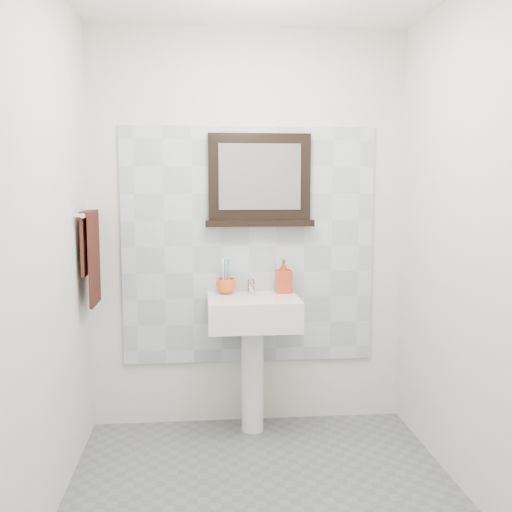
{
  "coord_description": "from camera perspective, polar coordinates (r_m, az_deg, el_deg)",
  "views": [
    {
      "loc": [
        -0.31,
        -2.69,
        1.53
      ],
      "look_at": [
        -0.01,
        0.55,
        1.15
      ],
      "focal_mm": 42.0,
      "sensor_mm": 36.0,
      "label": 1
    }
  ],
  "objects": [
    {
      "name": "splashback",
      "position": [
        3.81,
        -0.69,
        0.95
      ],
      "size": [
        1.6,
        0.02,
        1.5
      ],
      "primitive_type": "cube",
      "color": "silver",
      "rests_on": "back_wall"
    },
    {
      "name": "back_wall",
      "position": [
        3.81,
        -0.7,
        2.46
      ],
      "size": [
        2.0,
        0.01,
        2.5
      ],
      "primitive_type": "cube",
      "color": "silver",
      "rests_on": "ground"
    },
    {
      "name": "hand_towel",
      "position": [
        3.6,
        -15.44,
        0.54
      ],
      "size": [
        0.06,
        0.3,
        0.55
      ],
      "color": "#34140E",
      "rests_on": "towel_bar"
    },
    {
      "name": "left_wall",
      "position": [
        2.79,
        -19.66,
        0.49
      ],
      "size": [
        0.01,
        2.2,
        2.5
      ],
      "primitive_type": "cube",
      "color": "silver",
      "rests_on": "ground"
    },
    {
      "name": "right_wall",
      "position": [
        3.0,
        20.5,
        0.88
      ],
      "size": [
        0.01,
        2.2,
        2.5
      ],
      "primitive_type": "cube",
      "color": "silver",
      "rests_on": "ground"
    },
    {
      "name": "soap_dispenser",
      "position": [
        3.78,
        2.64,
        -1.91
      ],
      "size": [
        0.1,
        0.1,
        0.21
      ],
      "primitive_type": "imported",
      "rotation": [
        0.0,
        0.0,
        0.06
      ],
      "color": "red",
      "rests_on": "pedestal_sink"
    },
    {
      "name": "front_wall",
      "position": [
        1.64,
        5.6,
        -3.26
      ],
      "size": [
        2.0,
        0.01,
        2.5
      ],
      "primitive_type": "cube",
      "color": "silver",
      "rests_on": "ground"
    },
    {
      "name": "toothbrush_cup",
      "position": [
        3.75,
        -2.87,
        -2.88
      ],
      "size": [
        0.16,
        0.16,
        0.1
      ],
      "primitive_type": "imported",
      "rotation": [
        0.0,
        0.0,
        -0.38
      ],
      "color": "#F8591D",
      "rests_on": "pedestal_sink"
    },
    {
      "name": "framed_mirror",
      "position": [
        3.77,
        0.33,
        7.03
      ],
      "size": [
        0.68,
        0.11,
        0.58
      ],
      "color": "black",
      "rests_on": "back_wall"
    },
    {
      "name": "pedestal_sink",
      "position": [
        3.68,
        -0.28,
        -6.75
      ],
      "size": [
        0.55,
        0.44,
        0.96
      ],
      "color": "white",
      "rests_on": "ground"
    },
    {
      "name": "toothbrushes",
      "position": [
        3.74,
        -2.86,
        -1.74
      ],
      "size": [
        0.05,
        0.04,
        0.21
      ],
      "color": "white",
      "rests_on": "toothbrush_cup"
    },
    {
      "name": "floor",
      "position": [
        3.11,
        1.13,
        -22.81
      ],
      "size": [
        2.0,
        2.2,
        0.01
      ],
      "primitive_type": "cube",
      "color": "slate",
      "rests_on": "ground"
    },
    {
      "name": "towel_bar",
      "position": [
        3.59,
        -15.66,
        3.88
      ],
      "size": [
        0.07,
        0.4,
        0.03
      ],
      "color": "silver",
      "rests_on": "left_wall"
    }
  ]
}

